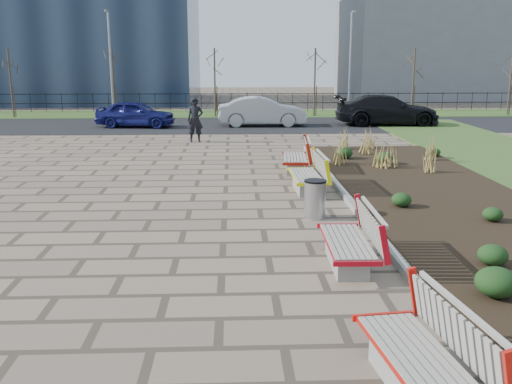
{
  "coord_description": "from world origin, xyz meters",
  "views": [
    {
      "loc": [
        1.04,
        -8.17,
        3.57
      ],
      "look_at": [
        1.5,
        3.0,
        0.9
      ],
      "focal_mm": 40.0,
      "sensor_mm": 36.0,
      "label": 1
    }
  ],
  "objects_px": {
    "bench_b": "(347,238)",
    "pedestrian": "(195,120)",
    "litter_bin": "(315,200)",
    "bench_d": "(295,156)",
    "bench_a": "(418,351)",
    "car_blue": "(136,114)",
    "car_silver": "(262,111)",
    "lamp_west": "(111,66)",
    "bench_c": "(306,173)",
    "lamp_east": "(350,65)",
    "car_black": "(387,110)"
  },
  "relations": [
    {
      "from": "bench_b",
      "to": "pedestrian",
      "type": "xyz_separation_m",
      "value": [
        -3.54,
        14.94,
        0.44
      ]
    },
    {
      "from": "litter_bin",
      "to": "bench_d",
      "type": "bearing_deg",
      "value": 88.68
    },
    {
      "from": "bench_a",
      "to": "bench_d",
      "type": "xyz_separation_m",
      "value": [
        0.0,
        12.3,
        0.0
      ]
    },
    {
      "from": "car_blue",
      "to": "car_silver",
      "type": "distance_m",
      "value": 6.51
    },
    {
      "from": "car_blue",
      "to": "lamp_west",
      "type": "xyz_separation_m",
      "value": [
        -2.08,
        4.67,
        2.34
      ]
    },
    {
      "from": "bench_c",
      "to": "bench_d",
      "type": "distance_m",
      "value": 2.8
    },
    {
      "from": "bench_a",
      "to": "litter_bin",
      "type": "bearing_deg",
      "value": 84.44
    },
    {
      "from": "litter_bin",
      "to": "lamp_east",
      "type": "bearing_deg",
      "value": 76.78
    },
    {
      "from": "litter_bin",
      "to": "car_blue",
      "type": "bearing_deg",
      "value": 111.64
    },
    {
      "from": "litter_bin",
      "to": "lamp_east",
      "type": "distance_m",
      "value": 22.55
    },
    {
      "from": "bench_a",
      "to": "car_black",
      "type": "bearing_deg",
      "value": 69.22
    },
    {
      "from": "litter_bin",
      "to": "pedestrian",
      "type": "distance_m",
      "value": 12.4
    },
    {
      "from": "bench_b",
      "to": "pedestrian",
      "type": "bearing_deg",
      "value": 104.79
    },
    {
      "from": "car_silver",
      "to": "lamp_east",
      "type": "distance_m",
      "value": 7.34
    },
    {
      "from": "lamp_west",
      "to": "lamp_east",
      "type": "distance_m",
      "value": 14.0
    },
    {
      "from": "bench_b",
      "to": "lamp_west",
      "type": "xyz_separation_m",
      "value": [
        -9.0,
        24.85,
        2.54
      ]
    },
    {
      "from": "pedestrian",
      "to": "car_black",
      "type": "height_order",
      "value": "pedestrian"
    },
    {
      "from": "car_silver",
      "to": "lamp_east",
      "type": "xyz_separation_m",
      "value": [
        5.42,
        4.4,
        2.27
      ]
    },
    {
      "from": "car_silver",
      "to": "lamp_east",
      "type": "relative_size",
      "value": 0.76
    },
    {
      "from": "bench_c",
      "to": "litter_bin",
      "type": "xyz_separation_m",
      "value": [
        -0.12,
        -2.59,
        -0.07
      ]
    },
    {
      "from": "bench_b",
      "to": "bench_c",
      "type": "relative_size",
      "value": 1.0
    },
    {
      "from": "lamp_east",
      "to": "car_silver",
      "type": "bearing_deg",
      "value": -140.89
    },
    {
      "from": "bench_a",
      "to": "pedestrian",
      "type": "height_order",
      "value": "pedestrian"
    },
    {
      "from": "bench_c",
      "to": "lamp_west",
      "type": "relative_size",
      "value": 0.35
    },
    {
      "from": "car_blue",
      "to": "car_silver",
      "type": "bearing_deg",
      "value": -80.41
    },
    {
      "from": "bench_c",
      "to": "pedestrian",
      "type": "bearing_deg",
      "value": 109.59
    },
    {
      "from": "car_black",
      "to": "bench_c",
      "type": "bearing_deg",
      "value": 159.01
    },
    {
      "from": "lamp_east",
      "to": "litter_bin",
      "type": "bearing_deg",
      "value": -103.22
    },
    {
      "from": "car_silver",
      "to": "bench_b",
      "type": "bearing_deg",
      "value": -179.16
    },
    {
      "from": "litter_bin",
      "to": "car_silver",
      "type": "xyz_separation_m",
      "value": [
        -0.29,
        17.41,
        0.34
      ]
    },
    {
      "from": "bench_b",
      "to": "pedestrian",
      "type": "relative_size",
      "value": 1.12
    },
    {
      "from": "bench_c",
      "to": "car_blue",
      "type": "height_order",
      "value": "car_blue"
    },
    {
      "from": "bench_a",
      "to": "bench_b",
      "type": "bearing_deg",
      "value": 83.41
    },
    {
      "from": "car_silver",
      "to": "lamp_west",
      "type": "distance_m",
      "value": 9.91
    },
    {
      "from": "car_silver",
      "to": "lamp_west",
      "type": "relative_size",
      "value": 0.76
    },
    {
      "from": "bench_a",
      "to": "litter_bin",
      "type": "relative_size",
      "value": 2.46
    },
    {
      "from": "bench_a",
      "to": "bench_d",
      "type": "bearing_deg",
      "value": 83.41
    },
    {
      "from": "car_blue",
      "to": "bench_b",
      "type": "bearing_deg",
      "value": -153.83
    },
    {
      "from": "bench_c",
      "to": "bench_d",
      "type": "height_order",
      "value": "same"
    },
    {
      "from": "bench_d",
      "to": "car_blue",
      "type": "xyz_separation_m",
      "value": [
        -6.92,
        11.75,
        0.2
      ]
    },
    {
      "from": "car_silver",
      "to": "bench_a",
      "type": "bearing_deg",
      "value": -179.34
    },
    {
      "from": "litter_bin",
      "to": "pedestrian",
      "type": "xyz_separation_m",
      "value": [
        -3.42,
        11.9,
        0.51
      ]
    },
    {
      "from": "litter_bin",
      "to": "lamp_west",
      "type": "bearing_deg",
      "value": 112.15
    },
    {
      "from": "car_black",
      "to": "pedestrian",
      "type": "bearing_deg",
      "value": 121.47
    },
    {
      "from": "bench_d",
      "to": "lamp_west",
      "type": "xyz_separation_m",
      "value": [
        -9.0,
        16.42,
        2.54
      ]
    },
    {
      "from": "bench_c",
      "to": "bench_d",
      "type": "xyz_separation_m",
      "value": [
        0.0,
        2.8,
        0.0
      ]
    },
    {
      "from": "bench_b",
      "to": "car_blue",
      "type": "relative_size",
      "value": 0.53
    },
    {
      "from": "bench_b",
      "to": "car_blue",
      "type": "xyz_separation_m",
      "value": [
        -6.92,
        20.18,
        0.2
      ]
    },
    {
      "from": "litter_bin",
      "to": "car_blue",
      "type": "height_order",
      "value": "car_blue"
    },
    {
      "from": "bench_a",
      "to": "bench_b",
      "type": "height_order",
      "value": "same"
    }
  ]
}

